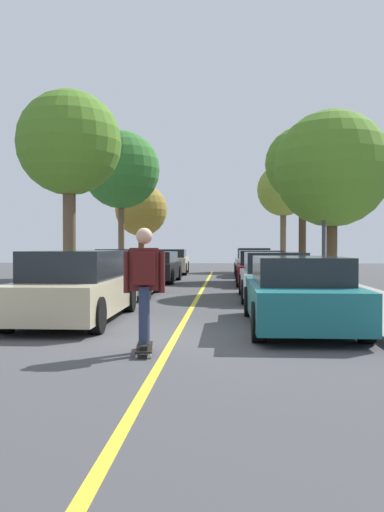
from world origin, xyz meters
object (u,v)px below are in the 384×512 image
Objects in this scene: parked_car_left_farthest at (171,261)px; street_tree_right_near at (303,165)px; fire_hydrant at (333,285)px; parked_car_right_near at (274,276)px; parked_car_right_farthest at (253,262)px; skateboarder at (144,280)px; parked_car_left_near at (127,273)px; street_tree_right_far at (283,191)px; parked_car_left_nearest at (77,286)px; street_tree_left_far at (141,210)px; parked_car_left_far at (154,267)px; streetlamp at (324,193)px; skateboard at (144,347)px; parked_car_right_far at (260,267)px; street_tree_left_nearest at (69,144)px; parked_car_right_nearest at (298,293)px; street_tree_right_nearest at (332,169)px; street_tree_left_near at (121,170)px.

parked_car_left_farthest is 9.10m from street_tree_right_near.
street_tree_right_near reaches higher than fire_hydrant.
parked_car_right_near reaches higher than fire_hydrant.
skateboarder reaches higher than parked_car_right_farthest.
parked_car_left_near is 0.65× the size of street_tree_right_far.
parked_car_left_nearest is 22.20m from street_tree_left_far.
street_tree_right_near is at bearing 75.45° from skateboarder.
skateboarder is (-2.47, -20.34, 0.35)m from parked_car_right_farthest.
parked_car_left_far is 0.90× the size of parked_car_right_farthest.
parked_car_left_far is at bearing -89.98° from parked_car_left_farthest.
streetlamp is 11.31m from skateboard.
parked_car_left_far is at bearing 167.34° from parked_car_right_far.
street_tree_right_far is at bearing 83.37° from parked_car_right_near.
skateboard is (-2.48, -14.27, -0.58)m from parked_car_right_far.
parked_car_left_far is 8.30m from street_tree_right_near.
street_tree_left_nearest is (-6.48, -4.19, 4.18)m from parked_car_right_far.
street_tree_left_nearest is at bearing 131.00° from parked_car_right_nearest.
parked_car_right_farthest is (4.36, 5.06, 0.04)m from parked_car_left_far.
street_tree_left_nearest is at bearing 111.61° from skateboarder.
parked_car_left_far is at bearing -120.55° from street_tree_right_far.
parked_car_right_far is 8.78m from street_tree_left_nearest.
parked_car_right_farthest is 5.45× the size of skateboard.
street_tree_right_nearest is (2.12, -3.62, 3.37)m from parked_car_right_far.
street_tree_right_nearest reaches higher than skateboarder.
parked_car_left_nearest reaches higher than fire_hydrant.
parked_car_right_farthest is (-0.00, 17.68, 0.05)m from parked_car_right_nearest.
parked_car_right_farthest is 0.80× the size of street_tree_right_nearest.
street_tree_left_near reaches higher than parked_car_left_farthest.
parked_car_left_nearest is at bearing -72.57° from street_tree_left_nearest.
parked_car_left_far is 6.99m from street_tree_left_nearest.
parked_car_right_near is 0.70× the size of street_tree_right_nearest.
streetlamp is at bearing 49.51° from parked_car_right_near.
skateboard is at bearing -104.59° from street_tree_right_near.
parked_car_left_near is at bearing -82.55° from street_tree_left_far.
skateboarder is (-4.60, -26.26, -3.87)m from street_tree_right_far.
parked_car_left_near reaches higher than parked_car_left_far.
street_tree_right_near reaches higher than parked_car_right_near.
street_tree_left_far reaches higher than parked_car_left_farthest.
skateboarder is at bearing -68.39° from street_tree_left_nearest.
parked_car_right_near is at bearing -128.40° from street_tree_right_nearest.
parked_car_left_nearest is at bearing -146.35° from fire_hydrant.
parked_car_left_near is 0.60× the size of street_tree_left_near.
parked_car_right_nearest is 0.65× the size of street_tree_left_near.
fire_hydrant is 0.13× the size of streetlamp.
skateboarder reaches higher than parked_car_left_far.
street_tree_left_near is (-2.12, 15.63, 4.53)m from parked_car_left_nearest.
parked_car_right_farthest reaches higher than parked_car_right_far.
parked_car_right_far is (4.36, -0.98, 0.02)m from parked_car_left_far.
parked_car_right_farthest reaches higher than parked_car_left_nearest.
fire_hydrant is at bearing -19.72° from street_tree_left_nearest.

